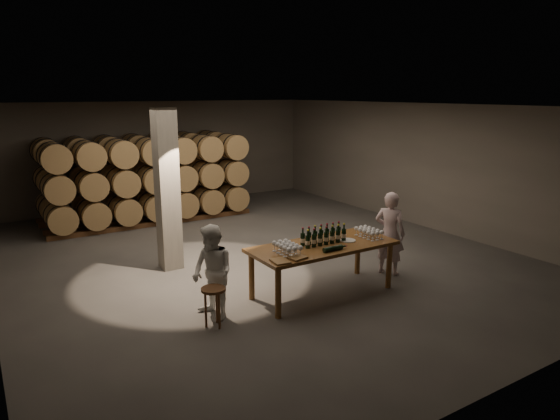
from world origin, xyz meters
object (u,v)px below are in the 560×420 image
tasting_table (323,250)px  person_man (390,233)px  plate (348,240)px  bottle_cluster (324,237)px  person_woman (213,273)px  stool (213,295)px  notebook_near (297,258)px

tasting_table → person_man: 1.70m
plate → person_man: bearing=8.0°
bottle_cluster → person_man: person_man is taller
bottle_cluster → person_woman: bearing=178.2°
plate → person_man: person_man is taller
bottle_cluster → stool: size_ratio=1.39×
tasting_table → plate: plate is taller
plate → person_man: 1.20m
bottle_cluster → person_woman: person_woman is taller
stool → bottle_cluster: bearing=5.4°
person_man → person_woman: person_man is taller
notebook_near → person_man: bearing=1.6°
tasting_table → bottle_cluster: bearing=44.9°
bottle_cluster → person_man: size_ratio=0.53×
plate → stool: bearing=-177.7°
bottle_cluster → plate: bearing=-12.5°
tasting_table → person_woman: person_woman is taller
bottle_cluster → notebook_near: bottle_cluster is taller
tasting_table → stool: (-2.16, -0.16, -0.29)m
notebook_near → bottle_cluster: bearing=17.6°
tasting_table → person_woman: (-2.04, 0.11, -0.04)m
notebook_near → person_man: person_man is taller
plate → notebook_near: (-1.30, -0.33, 0.01)m
tasting_table → notebook_near: bearing=-153.9°
bottle_cluster → person_man: (1.65, 0.06, -0.20)m
tasting_table → person_man: (1.69, 0.11, 0.02)m
bottle_cluster → tasting_table: bearing=-135.1°
bottle_cluster → person_man: bearing=2.2°
person_man → person_woman: 3.73m
person_woman → person_man: bearing=79.1°
notebook_near → person_man: 2.54m
stool → notebook_near: bearing=-9.4°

